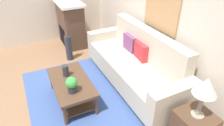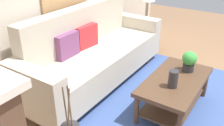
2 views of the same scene
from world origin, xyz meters
TOP-DOWN VIEW (x-y plane):
  - ground_plane at (0.00, 0.00)m, footprint 9.68×9.68m
  - area_rug at (0.00, 0.50)m, footprint 2.65×1.75m
  - couch at (-0.04, 1.61)m, footprint 2.49×0.84m
  - throw_pillow_plum at (-0.44, 1.73)m, footprint 0.36×0.12m
  - throw_pillow_crimson at (-0.04, 1.73)m, footprint 0.37×0.16m
  - coffee_table at (-0.07, 0.37)m, footprint 1.10×0.60m
  - tabletop_vase at (-0.25, 0.34)m, footprint 0.11×0.11m
  - potted_plant_tabletop at (0.22, 0.32)m, footprint 0.18×0.18m
  - side_table at (1.51, 1.55)m, footprint 0.44×0.44m
  - floor_vase_branch_a at (-1.49, 0.72)m, footprint 0.02×0.03m
  - floor_vase_branch_b at (-1.52, 0.74)m, footprint 0.01×0.03m
  - floor_vase_branch_c at (-1.52, 0.70)m, footprint 0.04×0.03m

SIDE VIEW (x-z plane):
  - ground_plane at x=0.00m, z-range 0.00..0.00m
  - area_rug at x=0.00m, z-range 0.00..0.01m
  - side_table at x=1.51m, z-range 0.00..0.56m
  - coffee_table at x=-0.07m, z-range 0.10..0.53m
  - couch at x=-0.04m, z-range -0.11..0.97m
  - tabletop_vase at x=-0.25m, z-range 0.43..0.63m
  - potted_plant_tabletop at x=0.22m, z-range 0.44..0.70m
  - throw_pillow_plum at x=-0.44m, z-range 0.52..0.84m
  - throw_pillow_crimson at x=-0.04m, z-range 0.52..0.84m
  - floor_vase_branch_a at x=-1.49m, z-range 0.60..0.96m
  - floor_vase_branch_b at x=-1.52m, z-range 0.60..0.96m
  - floor_vase_branch_c at x=-1.52m, z-range 0.60..0.96m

